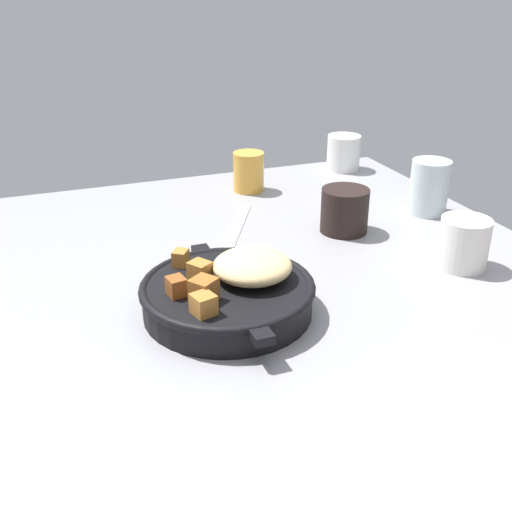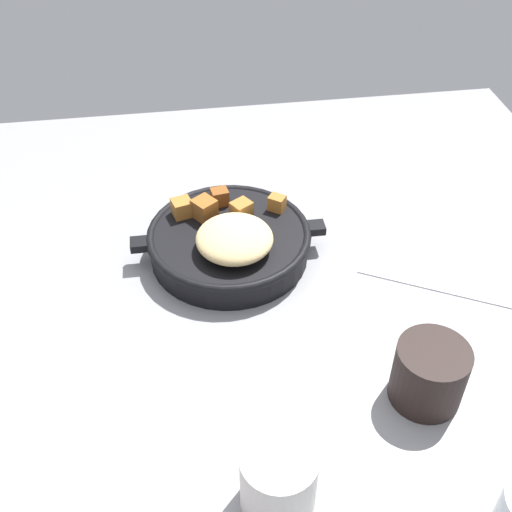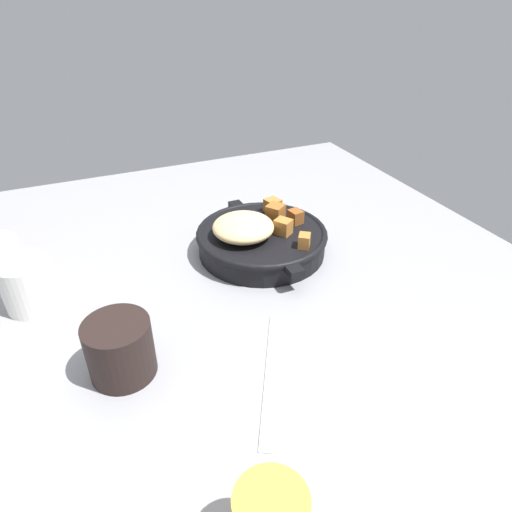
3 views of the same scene
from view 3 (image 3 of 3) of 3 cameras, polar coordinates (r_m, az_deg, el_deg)
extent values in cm
cube|color=gray|center=(76.05, -1.68, -3.13)|extent=(106.58, 99.30, 2.40)
cylinder|color=black|center=(80.42, 0.72, 1.85)|extent=(22.46, 22.46, 4.19)
torus|color=black|center=(79.54, 0.73, 2.94)|extent=(23.21, 23.21, 1.20)
cube|color=black|center=(89.84, -2.54, 6.36)|extent=(2.64, 2.40, 1.20)
cube|color=black|center=(70.25, 4.89, -1.87)|extent=(2.64, 2.40, 1.20)
ellipsoid|color=#DBBC7F|center=(76.91, -1.63, 3.67)|extent=(10.46, 10.56, 3.67)
cube|color=#A86B2D|center=(85.60, 2.12, 6.39)|extent=(3.27, 3.16, 2.53)
cube|color=#A86B2D|center=(78.15, 3.46, 3.72)|extent=(3.54, 3.44, 2.70)
cube|color=brown|center=(81.95, 5.02, 4.98)|extent=(2.74, 2.49, 2.42)
cube|color=#935623|center=(82.60, 2.46, 5.52)|extent=(4.03, 4.04, 2.93)
cube|color=#A86B2D|center=(74.70, 6.13, 1.93)|extent=(2.92, 2.82, 2.27)
cube|color=silver|center=(58.52, 1.98, -14.67)|extent=(20.13, 11.89, 0.36)
cylinder|color=silver|center=(74.43, -26.88, -3.26)|extent=(7.55, 7.55, 7.82)
cylinder|color=black|center=(58.73, -16.83, -11.17)|extent=(8.25, 8.25, 7.70)
camera|label=1|loc=(1.39, -2.97, 31.73)|focal=42.59mm
camera|label=2|loc=(0.83, -65.18, 29.50)|focal=45.10mm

